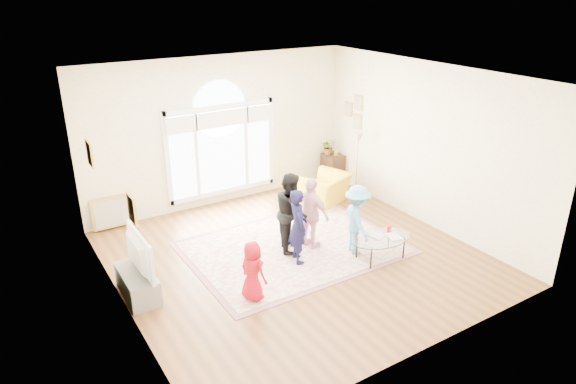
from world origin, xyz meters
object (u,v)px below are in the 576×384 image
tv_console (137,284)px  television (134,254)px  armchair (325,188)px  area_rug (294,248)px  coffee_table (381,238)px

tv_console → television: bearing=0.0°
television → armchair: 4.87m
area_rug → coffee_table: 1.62m
tv_console → coffee_table: bearing=-15.9°
tv_console → television: size_ratio=0.89×
tv_console → coffee_table: size_ratio=0.86×
area_rug → television: size_ratio=3.20×
coffee_table → armchair: size_ratio=1.18×
area_rug → television: 2.98m
area_rug → coffee_table: size_ratio=3.09×
area_rug → coffee_table: (1.09, -1.13, 0.39)m
area_rug → television: bearing=180.0°
armchair → television: bearing=-3.6°
area_rug → tv_console: tv_console is taller
area_rug → armchair: 2.29m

